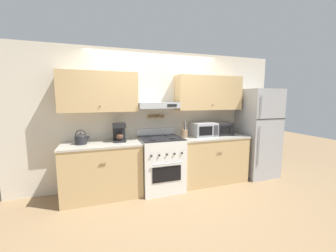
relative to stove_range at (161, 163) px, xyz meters
name	(u,v)px	position (x,y,z in m)	size (l,w,h in m)	color
ground_plane	(166,195)	(0.00, -0.30, -0.49)	(16.00, 16.00, 0.00)	#937551
wall_back	(157,109)	(0.02, 0.32, 0.97)	(5.20, 0.46, 2.55)	beige
counter_left	(103,170)	(-1.02, 0.04, -0.02)	(1.30, 0.66, 0.92)	tan
counter_right	(211,158)	(1.07, 0.04, -0.02)	(1.38, 0.66, 0.92)	tan
stove_range	(161,163)	(0.00, 0.00, 0.00)	(0.74, 0.73, 1.08)	white
refrigerator	(258,133)	(2.18, 0.01, 0.44)	(0.71, 0.70, 1.86)	#ADAFB5
tea_kettle	(81,139)	(-1.34, 0.08, 0.53)	(0.24, 0.19, 0.24)	#232326
coffee_maker	(119,133)	(-0.72, 0.10, 0.59)	(0.21, 0.21, 0.32)	black
microwave	(204,129)	(0.92, 0.10, 0.57)	(0.46, 0.39, 0.27)	#ADAFB5
utensil_crock	(184,133)	(0.49, 0.08, 0.51)	(0.14, 0.14, 0.30)	#8E7051
toaster_oven	(223,129)	(1.35, 0.08, 0.56)	(0.36, 0.29, 0.26)	#232326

